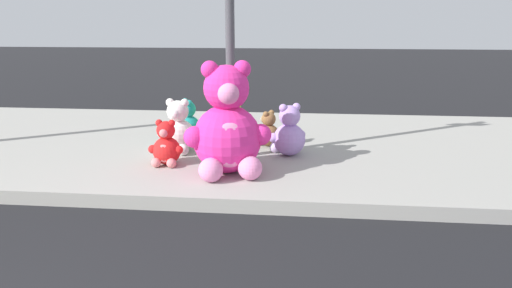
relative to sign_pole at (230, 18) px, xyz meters
name	(u,v)px	position (x,y,z in m)	size (l,w,h in m)	color
sidewalk	(172,145)	(-1.00, 0.80, -1.77)	(28.00, 4.40, 0.15)	#9E9B93
sign_pole	(230,18)	(0.00, 0.00, 0.00)	(0.56, 0.11, 3.20)	#4C4C51
plush_pink_large	(227,129)	(0.05, -0.59, -1.19)	(0.95, 0.89, 1.26)	#F22D93
plush_teal	(187,124)	(-0.76, 0.78, -1.46)	(0.43, 0.42, 0.60)	teal
plush_brown	(268,132)	(0.40, 0.64, -1.50)	(0.35, 0.34, 0.49)	olive
plush_lavender	(289,134)	(0.70, 0.21, -1.43)	(0.46, 0.48, 0.67)	#B28CD8
plush_lime	(230,123)	(-0.13, 0.76, -1.43)	(0.47, 0.52, 0.68)	#8CD133
plush_white	(178,131)	(-0.74, 0.21, -1.42)	(0.54, 0.48, 0.70)	white
plush_red	(166,147)	(-0.73, -0.36, -1.48)	(0.42, 0.37, 0.55)	red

